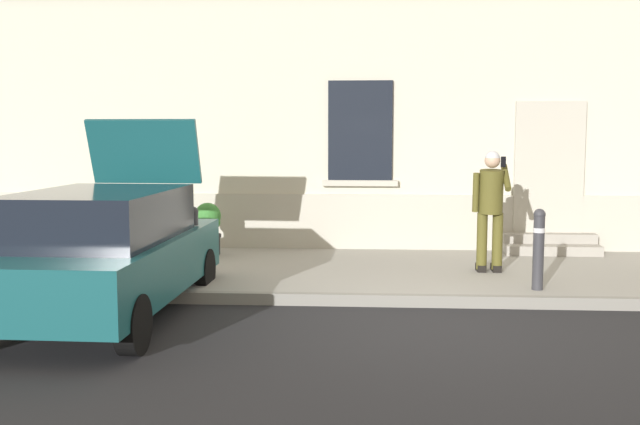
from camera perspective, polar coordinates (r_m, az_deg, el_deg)
The scene contains 11 objects.
ground_plane at distance 8.27m, azimuth 8.20°, elevation -8.85°, with size 80.00×80.00×0.00m, color #232326.
sidewalk at distance 10.98m, azimuth 7.07°, elevation -4.70°, with size 24.00×3.60×0.15m, color #99968E.
curb_edge at distance 9.16m, azimuth 7.75°, elevation -6.88°, with size 24.00×0.12×0.15m, color gray.
building_facade at distance 13.37m, azimuth 6.68°, elevation 12.94°, with size 24.00×1.52×7.50m.
entrance_stoop at distance 12.81m, azimuth 17.59°, elevation -2.45°, with size 1.56×0.64×0.32m.
hatchback_car_teal at distance 8.76m, azimuth -16.49°, elevation -2.85°, with size 1.86×4.10×2.34m.
bollard_near_person at distance 9.68m, azimuth 16.78°, elevation -2.55°, with size 0.15×0.15×1.04m.
bollard_far_left at distance 9.70m, azimuth -9.92°, elevation -2.36°, with size 0.15×0.15×1.04m.
person_on_phone at distance 10.68m, azimuth 13.25°, elevation 0.71°, with size 0.51×0.47×1.75m.
planter_cream at distance 12.82m, azimuth -17.91°, elevation -1.01°, with size 0.44×0.44×0.86m.
planter_charcoal at distance 12.18m, azimuth -8.76°, elevation -1.14°, with size 0.44×0.44×0.86m.
Camera 1 is at (-0.65, -7.97, 2.12)m, focal length 40.78 mm.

